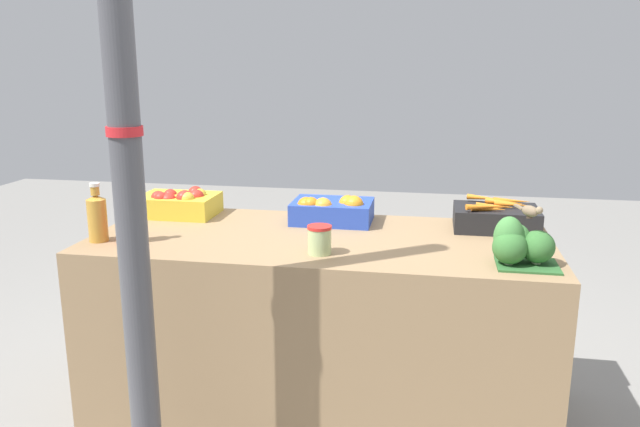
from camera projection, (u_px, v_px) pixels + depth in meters
ground_plane at (320, 411)px, 2.85m from camera, size 10.00×10.00×0.00m
market_table at (320, 327)px, 2.75m from camera, size 1.93×0.85×0.83m
support_pole at (127, 168)px, 1.93m from camera, size 0.11×0.11×2.47m
apple_crate at (179, 203)px, 3.00m from camera, size 0.36×0.26×0.14m
orange_crate at (332, 210)px, 2.87m from camera, size 0.36×0.26×0.14m
carrot_crate at (496, 217)px, 2.76m from camera, size 0.36×0.26×0.13m
broccoli_pile at (518, 244)px, 2.27m from camera, size 0.24×0.18×0.18m
juice_bottle_amber at (97, 217)px, 2.56m from camera, size 0.08×0.08×0.24m
juice_bottle_ruby at (124, 214)px, 2.54m from camera, size 0.07×0.07×0.29m
pickle_jar at (319, 240)px, 2.40m from camera, size 0.10×0.10×0.11m
sparrow_bird at (531, 211)px, 2.22m from camera, size 0.09×0.12×0.05m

